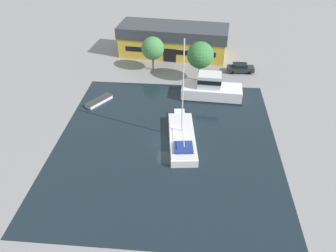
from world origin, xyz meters
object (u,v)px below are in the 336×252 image
(warehouse_building, at_px, (173,40))
(motor_cruiser, at_px, (211,89))
(quay_tree_by_water, at_px, (153,48))
(quay_tree_near_building, at_px, (200,55))
(parked_car, at_px, (240,68))
(sailboat_moored, at_px, (182,137))
(small_dinghy, at_px, (99,101))

(warehouse_building, bearing_deg, motor_cruiser, -60.70)
(quay_tree_by_water, xyz_separation_m, motor_cruiser, (10.16, -9.11, -2.58))
(quay_tree_near_building, bearing_deg, quay_tree_by_water, 157.13)
(parked_car, relative_size, sailboat_moored, 0.35)
(warehouse_building, relative_size, parked_car, 4.53)
(quay_tree_near_building, height_order, parked_car, quay_tree_near_building)
(quay_tree_near_building, distance_m, motor_cruiser, 6.69)
(motor_cruiser, bearing_deg, quay_tree_by_water, 51.41)
(parked_car, relative_size, motor_cruiser, 0.50)
(warehouse_building, xyz_separation_m, sailboat_moored, (3.15, -27.65, -2.29))
(quay_tree_near_building, relative_size, sailboat_moored, 0.51)
(warehouse_building, relative_size, quay_tree_by_water, 3.54)
(warehouse_building, bearing_deg, sailboat_moored, -77.67)
(quay_tree_by_water, xyz_separation_m, sailboat_moored, (6.24, -20.48, -3.42))
(quay_tree_by_water, relative_size, small_dinghy, 1.31)
(quay_tree_by_water, height_order, motor_cruiser, quay_tree_by_water)
(warehouse_building, distance_m, motor_cruiser, 17.80)
(warehouse_building, height_order, parked_car, warehouse_building)
(small_dinghy, bearing_deg, parked_car, 62.70)
(warehouse_building, distance_m, quay_tree_near_building, 11.98)
(sailboat_moored, distance_m, small_dinghy, 15.52)
(parked_car, xyz_separation_m, motor_cruiser, (-5.46, -9.31, 0.63))
(parked_car, height_order, sailboat_moored, sailboat_moored)
(quay_tree_near_building, distance_m, small_dinghy, 17.95)
(quay_tree_by_water, height_order, small_dinghy, quay_tree_by_water)
(warehouse_building, xyz_separation_m, small_dinghy, (-9.94, -19.30, -2.62))
(motor_cruiser, bearing_deg, small_dinghy, 103.39)
(warehouse_building, height_order, quay_tree_by_water, quay_tree_by_water)
(quay_tree_near_building, relative_size, quay_tree_by_water, 1.12)
(quay_tree_near_building, bearing_deg, motor_cruiser, -71.65)
(quay_tree_by_water, bearing_deg, motor_cruiser, -41.90)
(quay_tree_near_building, bearing_deg, small_dinghy, -150.30)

